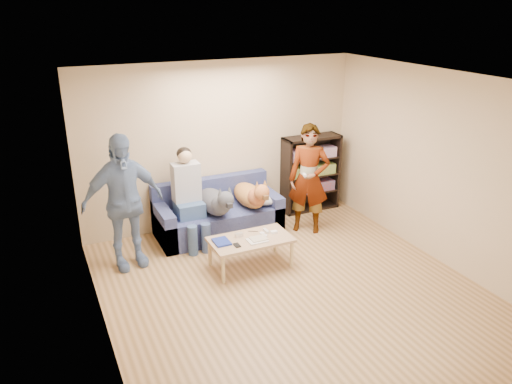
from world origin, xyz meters
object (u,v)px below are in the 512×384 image
camera_silver (239,235)px  person_standing_left (123,202)px  sofa (217,216)px  coffee_table (251,242)px  notebook_blue (222,242)px  dog_gray (216,202)px  person_seated (189,194)px  person_standing_right (309,179)px  bookshelf (310,172)px  dog_tan (251,195)px

camera_silver → person_standing_left: bearing=155.7°
sofa → coffee_table: 1.20m
camera_silver → notebook_blue: bearing=-166.0°
dog_gray → coffee_table: dog_gray is taller
person_standing_left → person_seated: person_standing_left is taller
person_standing_right → dog_gray: person_standing_right is taller
person_standing_left → camera_silver: (1.39, -0.63, -0.49)m
sofa → camera_silver: bearing=-94.8°
person_standing_right → person_seated: size_ratio=1.16×
person_standing_right → sofa: person_standing_right is taller
notebook_blue → bookshelf: bearing=32.5°
sofa → coffee_table: size_ratio=1.73×
person_seated → dog_tan: person_seated is taller
dog_gray → coffee_table: size_ratio=1.13×
camera_silver → dog_tan: (0.58, 0.86, 0.18)m
person_standing_left → notebook_blue: 1.40m
person_seated → dog_tan: size_ratio=1.28×
person_standing_left → coffee_table: size_ratio=1.69×
person_standing_right → person_seated: bearing=-154.8°
sofa → person_standing_right: bearing=-21.2°
sofa → dog_gray: dog_gray is taller
sofa → dog_gray: 0.44m
person_standing_right → dog_tan: (-0.83, 0.30, -0.23)m
coffee_table → person_seated: bearing=115.5°
person_standing_left → dog_tan: size_ratio=1.62×
person_standing_right → coffee_table: (-1.29, -0.68, -0.48)m
person_seated → dog_tan: bearing=-5.3°
person_seated → bookshelf: bearing=9.0°
dog_tan → coffee_table: size_ratio=1.05×
bookshelf → person_seated: bearing=-171.0°
notebook_blue → bookshelf: bookshelf is taller
sofa → dog_tan: bearing=-23.8°
person_standing_right → bookshelf: person_standing_right is taller
bookshelf → camera_silver: bearing=-145.2°
person_seated → dog_tan: (0.97, -0.09, -0.15)m
notebook_blue → camera_silver: (0.28, 0.07, 0.01)m
camera_silver → person_seated: person_seated is taller
notebook_blue → dog_tan: (0.86, 0.93, 0.19)m
camera_silver → sofa: bearing=85.2°
person_seated → dog_gray: person_seated is taller
person_seated → bookshelf: 2.31m
bookshelf → coffee_table: bearing=-141.0°
person_standing_right → dog_tan: size_ratio=1.49×
camera_silver → person_seated: bearing=112.3°
sofa → bookshelf: size_ratio=1.46×
person_standing_left → person_seated: 1.06m
camera_silver → coffee_table: 0.18m
person_standing_right → dog_tan: person_standing_right is taller
dog_gray → dog_tan: size_ratio=1.08×
person_standing_left → notebook_blue: (1.11, -0.70, -0.50)m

